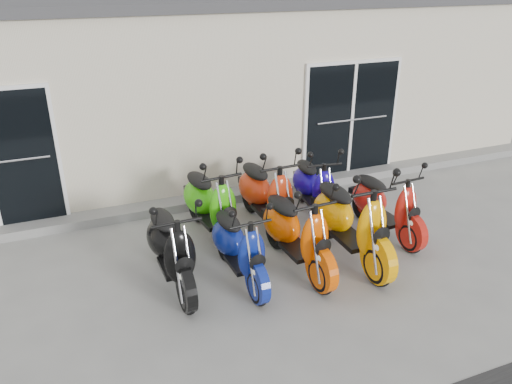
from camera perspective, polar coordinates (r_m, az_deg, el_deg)
ground at (r=7.41m, az=1.75°, el=-7.07°), size 80.00×80.00×0.00m
building at (r=11.51m, az=-8.80°, el=12.67°), size 14.00×6.00×3.20m
front_step at (r=9.05m, az=-3.36°, el=-0.48°), size 14.00×0.40×0.15m
door_left at (r=8.39m, az=-25.12°, el=3.91°), size 1.07×0.08×2.22m
door_right at (r=9.84m, az=10.82°, el=8.53°), size 2.02×0.08×2.22m
scooter_front_black at (r=6.49m, az=-9.76°, el=-5.21°), size 0.73×1.90×1.39m
scooter_front_blue at (r=6.52m, az=-1.99°, el=-5.26°), size 0.70×1.75×1.28m
scooter_front_orange_a at (r=6.77m, az=4.69°, el=-3.51°), size 0.81×1.96×1.42m
scooter_front_orange_b at (r=7.07m, az=10.85°, el=-2.08°), size 0.76×2.08×1.54m
scooter_front_red at (r=7.90m, az=14.72°, el=-0.45°), size 0.76×1.82×1.32m
scooter_back_green at (r=7.56m, az=-5.28°, el=-0.32°), size 0.92×2.02×1.44m
scooter_back_red at (r=7.82m, az=1.19°, el=0.76°), size 0.81×2.02×1.47m
scooter_back_blue at (r=8.31m, az=6.67°, el=1.45°), size 0.87×1.84×1.31m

